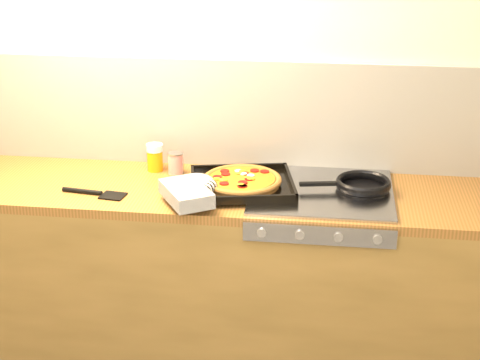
# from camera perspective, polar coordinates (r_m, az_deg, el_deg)

# --- Properties ---
(room_shell) EXTENTS (3.20, 3.20, 3.20)m
(room_shell) POSITION_cam_1_polar(r_m,az_deg,el_deg) (3.38, -1.00, 5.16)
(room_shell) COLOR white
(room_shell) RESTS_ON ground
(counter_run) EXTENTS (3.20, 0.62, 0.90)m
(counter_run) POSITION_cam_1_polar(r_m,az_deg,el_deg) (3.39, -1.64, -7.68)
(counter_run) COLOR olive
(counter_run) RESTS_ON ground
(stovetop) EXTENTS (0.60, 0.56, 0.02)m
(stovetop) POSITION_cam_1_polar(r_m,az_deg,el_deg) (3.15, 6.37, -0.94)
(stovetop) COLOR #9C9CA1
(stovetop) RESTS_ON counter_run
(pizza_on_tray) EXTENTS (0.59, 0.58, 0.07)m
(pizza_on_tray) POSITION_cam_1_polar(r_m,az_deg,el_deg) (3.11, -1.05, -0.31)
(pizza_on_tray) COLOR black
(pizza_on_tray) RESTS_ON stovetop
(frying_pan) EXTENTS (0.41, 0.28, 0.04)m
(frying_pan) POSITION_cam_1_polar(r_m,az_deg,el_deg) (3.17, 9.44, -0.37)
(frying_pan) COLOR black
(frying_pan) RESTS_ON stovetop
(tomato_can) EXTENTS (0.09, 0.09, 0.10)m
(tomato_can) POSITION_cam_1_polar(r_m,az_deg,el_deg) (3.34, -5.01, 1.30)
(tomato_can) COLOR #A70D1B
(tomato_can) RESTS_ON counter_run
(juice_glass) EXTENTS (0.09, 0.09, 0.13)m
(juice_glass) POSITION_cam_1_polar(r_m,az_deg,el_deg) (3.39, -6.62, 1.78)
(juice_glass) COLOR orange
(juice_glass) RESTS_ON counter_run
(wooden_spoon) EXTENTS (0.30, 0.05, 0.02)m
(wooden_spoon) POSITION_cam_1_polar(r_m,az_deg,el_deg) (3.37, 1.31, 0.79)
(wooden_spoon) COLOR #9A6E41
(wooden_spoon) RESTS_ON counter_run
(black_spatula) EXTENTS (0.29, 0.10, 0.02)m
(black_spatula) POSITION_cam_1_polar(r_m,az_deg,el_deg) (3.18, -11.19, -1.00)
(black_spatula) COLOR black
(black_spatula) RESTS_ON counter_run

